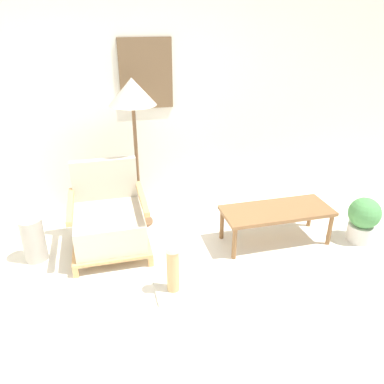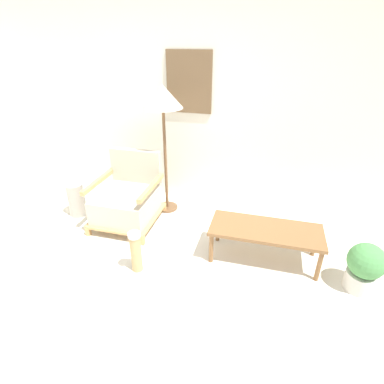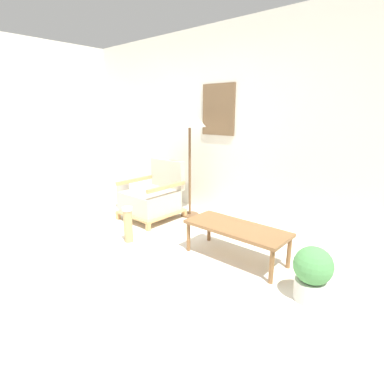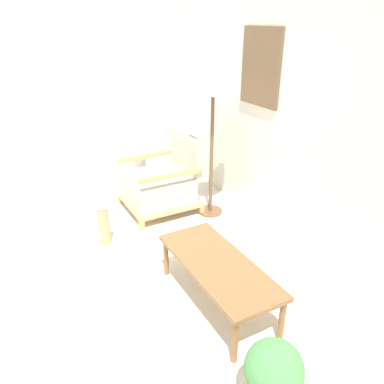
# 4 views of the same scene
# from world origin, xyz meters

# --- Properties ---
(ground_plane) EXTENTS (14.00, 14.00, 0.00)m
(ground_plane) POSITION_xyz_m (0.00, 0.00, 0.00)
(ground_plane) COLOR silver
(wall_back) EXTENTS (8.00, 0.09, 2.70)m
(wall_back) POSITION_xyz_m (0.00, 2.25, 1.35)
(wall_back) COLOR silver
(wall_back) RESTS_ON ground_plane
(armchair) EXTENTS (0.72, 0.76, 0.83)m
(armchair) POSITION_xyz_m (-0.54, 1.38, 0.30)
(armchair) COLOR tan
(armchair) RESTS_ON ground_plane
(floor_lamp) EXTENTS (0.46, 0.46, 1.58)m
(floor_lamp) POSITION_xyz_m (-0.20, 1.81, 1.38)
(floor_lamp) COLOR brown
(floor_lamp) RESTS_ON ground_plane
(coffee_table) EXTENTS (1.09, 0.45, 0.37)m
(coffee_table) POSITION_xyz_m (1.09, 1.09, 0.33)
(coffee_table) COLOR brown
(coffee_table) RESTS_ON ground_plane
(vase) EXTENTS (0.21, 0.21, 0.43)m
(vase) POSITION_xyz_m (-1.24, 1.36, 0.21)
(vase) COLOR #9E998E
(vase) RESTS_ON ground_plane
(potted_plant) EXTENTS (0.32, 0.32, 0.47)m
(potted_plant) POSITION_xyz_m (1.96, 0.90, 0.25)
(potted_plant) COLOR beige
(potted_plant) RESTS_ON ground_plane
(scratching_post) EXTENTS (0.30, 0.30, 0.46)m
(scratching_post) POSITION_xyz_m (-0.08, 0.58, 0.16)
(scratching_post) COLOR beige
(scratching_post) RESTS_ON ground_plane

